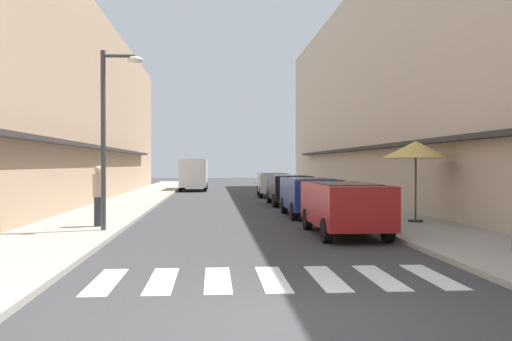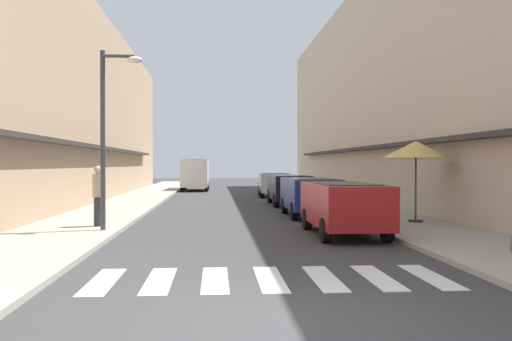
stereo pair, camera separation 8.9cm
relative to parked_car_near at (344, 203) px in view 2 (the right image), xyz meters
name	(u,v)px [view 2 (the right image)]	position (x,y,z in m)	size (l,w,h in m)	color
ground_plane	(235,205)	(-2.64, 11.59, -0.92)	(109.52, 109.52, 0.00)	#38383A
sidewalk_left	(126,205)	(-7.86, 11.59, -0.86)	(3.08, 69.70, 0.12)	#9E998E
sidewalk_right	(341,204)	(2.59, 11.59, -0.86)	(3.08, 69.70, 0.12)	#9E998E
building_row_left	(49,105)	(-11.90, 13.08, 4.06)	(5.50, 46.80, 9.96)	tan
building_row_right	(411,90)	(6.63, 13.08, 5.00)	(5.50, 46.80, 11.85)	#C6B299
crosswalk	(270,279)	(-2.64, -5.67, -0.92)	(6.15, 2.20, 0.01)	silver
parked_car_near	(344,203)	(0.00, 0.00, 0.00)	(1.82, 4.36, 1.47)	maroon
parked_car_mid	(310,192)	(0.00, 5.60, 0.00)	(1.81, 4.19, 1.47)	navy
parked_car_far	(289,186)	(0.00, 11.54, 0.00)	(1.83, 4.44, 1.47)	black
parked_car_distant	(274,182)	(0.00, 18.53, 0.00)	(1.95, 4.34, 1.47)	silver
delivery_van	(195,172)	(-5.12, 26.91, 0.48)	(2.05, 5.42, 2.37)	silver
street_lamp	(110,120)	(-6.59, 0.82, 2.34)	(1.19, 0.28, 5.11)	#38383D
cafe_umbrella	(416,150)	(2.93, 2.35, 1.54)	(2.17, 2.17, 2.63)	#262626
pedestrian_walking_near	(98,194)	(-7.13, 1.82, 0.17)	(0.34, 0.34, 1.83)	#282B33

